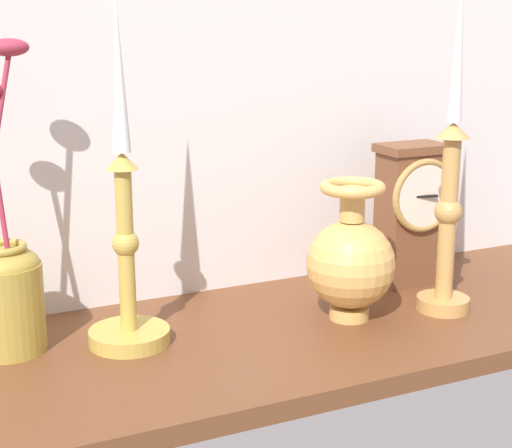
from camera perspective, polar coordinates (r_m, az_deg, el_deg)
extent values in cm
cube|color=brown|center=(105.57, 3.62, -7.59)|extent=(100.00, 36.00, 2.40)
cube|color=silver|center=(114.54, -0.67, 11.51)|extent=(120.00, 2.00, 65.00)
cube|color=brown|center=(119.96, 10.71, 0.38)|extent=(8.63, 5.76, 19.46)
cube|color=brown|center=(117.93, 10.94, 5.26)|extent=(9.66, 6.46, 1.20)
torus|color=#B18949|center=(116.49, 11.75, 1.96)|extent=(10.62, 0.97, 10.62)
cylinder|color=#F3DECD|center=(116.42, 11.77, 1.95)|extent=(8.88, 0.40, 8.88)
cube|color=black|center=(116.18, 11.86, 1.92)|extent=(3.42, 1.45, 0.30)
cylinder|color=gold|center=(99.71, -8.88, -7.80)|extent=(9.76, 9.76, 1.80)
cylinder|color=gold|center=(96.22, -9.12, -1.91)|extent=(1.99, 1.99, 19.52)
sphere|color=gold|center=(95.95, -9.15, -1.35)|extent=(3.18, 3.18, 3.18)
cone|color=gold|center=(93.79, -9.38, 4.41)|extent=(3.64, 3.64, 2.00)
cone|color=white|center=(92.62, -9.64, 10.39)|extent=(2.15, 2.15, 17.61)
cylinder|color=tan|center=(112.14, 12.98, -5.45)|extent=(7.01, 7.01, 1.80)
cylinder|color=tan|center=(108.82, 13.33, 0.31)|extent=(2.28, 2.28, 21.42)
sphere|color=tan|center=(108.57, 13.36, 0.86)|extent=(3.65, 3.65, 3.65)
cone|color=tan|center=(106.64, 13.69, 6.42)|extent=(4.45, 4.45, 2.00)
cone|color=silver|center=(105.74, 14.06, 12.55)|extent=(1.88, 1.88, 20.81)
cylinder|color=#DAA858|center=(107.10, 6.56, -6.18)|extent=(5.18, 5.18, 1.60)
sphere|color=#DAA858|center=(104.99, 6.66, -2.83)|extent=(11.51, 11.51, 11.51)
cylinder|color=#DAA858|center=(102.93, 6.78, 1.38)|extent=(3.22, 3.22, 4.33)
torus|color=#DAA858|center=(102.46, 6.82, 2.56)|extent=(8.29, 8.29, 1.49)
cylinder|color=#A98F39|center=(99.38, -17.11, -5.66)|extent=(8.69, 8.69, 10.56)
ellipsoid|color=#A98F39|center=(97.75, -17.34, -2.75)|extent=(8.26, 8.26, 4.13)
torus|color=#A98F39|center=(97.18, -17.43, -1.59)|extent=(5.64, 5.64, 0.86)
ellipsoid|color=#9E2D40|center=(95.58, -16.96, 11.78)|extent=(4.40, 2.80, 2.00)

